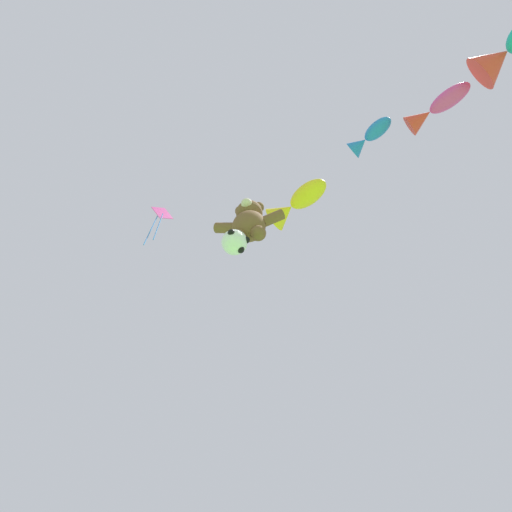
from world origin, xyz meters
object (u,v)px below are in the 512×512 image
fish_kite_cobalt (368,137)px  fish_kite_magenta (434,109)px  fish_kite_goldfin (295,204)px  diamond_kite (160,217)px  teddy_bear_kite (249,222)px  soccer_ball_kite (235,242)px

fish_kite_cobalt → fish_kite_magenta: 2.07m
fish_kite_goldfin → fish_kite_magenta: (4.67, -2.26, -0.33)m
fish_kite_magenta → diamond_kite: size_ratio=0.71×
teddy_bear_kite → diamond_kite: (-3.49, 0.33, 2.72)m
teddy_bear_kite → fish_kite_goldfin: fish_kite_goldfin is taller
fish_kite_goldfin → fish_kite_cobalt: bearing=-32.1°
fish_kite_cobalt → fish_kite_goldfin: bearing=147.9°
teddy_bear_kite → fish_kite_magenta: fish_kite_magenta is taller
teddy_bear_kite → diamond_kite: diamond_kite is taller
teddy_bear_kite → fish_kite_cobalt: 4.97m
soccer_ball_kite → fish_kite_magenta: bearing=-12.2°
fish_kite_magenta → soccer_ball_kite: bearing=167.8°
fish_kite_cobalt → diamond_kite: (-7.68, 1.28, 0.22)m
fish_kite_magenta → diamond_kite: 9.81m
diamond_kite → fish_kite_goldfin: bearing=5.0°
fish_kite_magenta → teddy_bear_kite: bearing=166.3°
fish_kite_cobalt → diamond_kite: 7.79m
soccer_ball_kite → fish_kite_cobalt: size_ratio=0.49×
fish_kite_goldfin → fish_kite_magenta: fish_kite_goldfin is taller
fish_kite_goldfin → diamond_kite: (-4.95, -0.44, 0.36)m
fish_kite_goldfin → diamond_kite: size_ratio=0.82×
fish_kite_goldfin → fish_kite_magenta: size_ratio=1.16×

